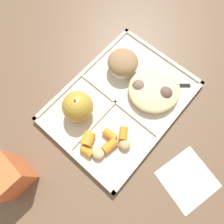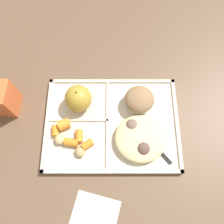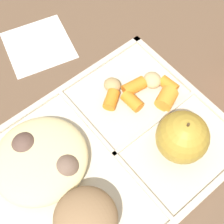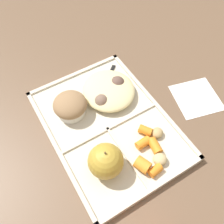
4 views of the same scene
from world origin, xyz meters
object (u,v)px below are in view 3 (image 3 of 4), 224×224
green_apple (182,137)px  plastic_fork (22,173)px  lunch_tray (104,157)px  bran_muffin (86,219)px

green_apple → plastic_fork: (0.20, -0.11, -0.04)m
lunch_tray → plastic_fork: 0.12m
lunch_tray → green_apple: 0.12m
bran_muffin → lunch_tray: bearing=-142.1°
plastic_fork → bran_muffin: bearing=104.9°
lunch_tray → green_apple: bearing=147.2°
lunch_tray → bran_muffin: size_ratio=4.58×
green_apple → lunch_tray: bearing=-32.8°
lunch_tray → bran_muffin: (0.08, 0.06, 0.03)m
green_apple → bran_muffin: (0.17, -0.00, -0.01)m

